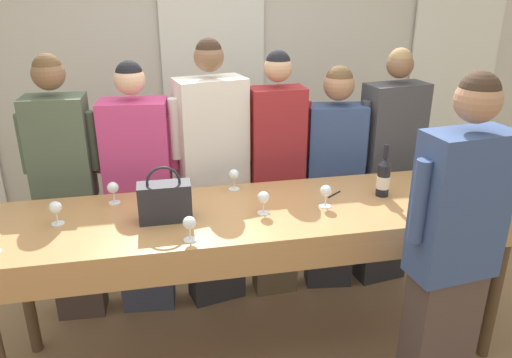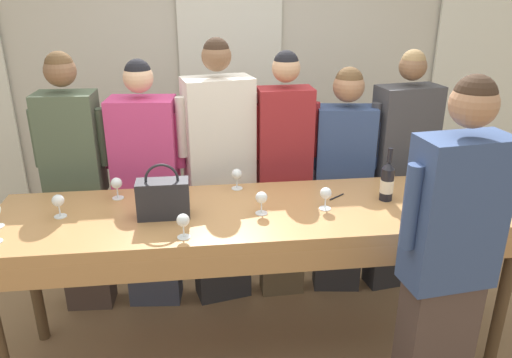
# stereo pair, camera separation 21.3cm
# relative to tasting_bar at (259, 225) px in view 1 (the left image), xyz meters

# --- Properties ---
(ground_plane) EXTENTS (18.00, 18.00, 0.00)m
(ground_plane) POSITION_rel_tasting_bar_xyz_m (0.00, 0.02, -0.91)
(ground_plane) COLOR #846647
(wall_back) EXTENTS (12.00, 0.06, 2.80)m
(wall_back) POSITION_rel_tasting_bar_xyz_m (0.00, 2.00, 0.49)
(wall_back) COLOR beige
(wall_back) RESTS_ON ground_plane
(curtain_panel_center) EXTENTS (0.89, 0.03, 2.69)m
(curtain_panel_center) POSITION_rel_tasting_bar_xyz_m (0.00, 1.93, 0.44)
(curtain_panel_center) COLOR white
(curtain_panel_center) RESTS_ON ground_plane
(curtain_panel_right) EXTENTS (0.89, 0.03, 2.69)m
(curtain_panel_right) POSITION_rel_tasting_bar_xyz_m (2.32, 1.93, 0.44)
(curtain_panel_right) COLOR white
(curtain_panel_right) RESTS_ON ground_plane
(tasting_bar) EXTENTS (2.90, 0.76, 1.00)m
(tasting_bar) POSITION_rel_tasting_bar_xyz_m (0.00, 0.00, 0.00)
(tasting_bar) COLOR #B27F4C
(tasting_bar) RESTS_ON ground_plane
(wine_bottle) EXTENTS (0.08, 0.08, 0.32)m
(wine_bottle) POSITION_rel_tasting_bar_xyz_m (0.76, 0.06, 0.21)
(wine_bottle) COLOR black
(wine_bottle) RESTS_ON tasting_bar
(handbag) EXTENTS (0.28, 0.13, 0.30)m
(handbag) POSITION_rel_tasting_bar_xyz_m (-0.51, -0.01, 0.20)
(handbag) COLOR #232328
(handbag) RESTS_ON tasting_bar
(wine_glass_front_left) EXTENTS (0.07, 0.07, 0.13)m
(wine_glass_front_left) POSITION_rel_tasting_bar_xyz_m (-0.09, 0.33, 0.18)
(wine_glass_front_left) COLOR white
(wine_glass_front_left) RESTS_ON tasting_bar
(wine_glass_front_mid) EXTENTS (0.07, 0.07, 0.13)m
(wine_glass_front_mid) POSITION_rel_tasting_bar_xyz_m (-0.80, 0.27, 0.18)
(wine_glass_front_mid) COLOR white
(wine_glass_front_mid) RESTS_ON tasting_bar
(wine_glass_front_right) EXTENTS (0.07, 0.07, 0.13)m
(wine_glass_front_right) POSITION_rel_tasting_bar_xyz_m (0.93, -0.25, 0.18)
(wine_glass_front_right) COLOR white
(wine_glass_front_right) RESTS_ON tasting_bar
(wine_glass_center_right) EXTENTS (0.07, 0.07, 0.13)m
(wine_glass_center_right) POSITION_rel_tasting_bar_xyz_m (-0.41, -0.26, 0.18)
(wine_glass_center_right) COLOR white
(wine_glass_center_right) RESTS_ON tasting_bar
(wine_glass_back_left) EXTENTS (0.07, 0.07, 0.13)m
(wine_glass_back_left) POSITION_rel_tasting_bar_xyz_m (0.01, -0.04, 0.18)
(wine_glass_back_left) COLOR white
(wine_glass_back_left) RESTS_ON tasting_bar
(wine_glass_back_mid) EXTENTS (0.07, 0.07, 0.13)m
(wine_glass_back_mid) POSITION_rel_tasting_bar_xyz_m (-1.07, 0.05, 0.18)
(wine_glass_back_mid) COLOR white
(wine_glass_back_mid) RESTS_ON tasting_bar
(wine_glass_back_right) EXTENTS (0.07, 0.07, 0.13)m
(wine_glass_back_right) POSITION_rel_tasting_bar_xyz_m (0.37, -0.02, 0.18)
(wine_glass_back_right) COLOR white
(wine_glass_back_right) RESTS_ON tasting_bar
(pen) EXTENTS (0.10, 0.08, 0.01)m
(pen) POSITION_rel_tasting_bar_xyz_m (0.48, 0.12, 0.10)
(pen) COLOR black
(pen) RESTS_ON tasting_bar
(guest_olive_jacket) EXTENTS (0.48, 0.26, 1.80)m
(guest_olive_jacket) POSITION_rel_tasting_bar_xyz_m (-1.13, 0.69, 0.02)
(guest_olive_jacket) COLOR #473833
(guest_olive_jacket) RESTS_ON ground_plane
(guest_pink_top) EXTENTS (0.54, 0.30, 1.74)m
(guest_pink_top) POSITION_rel_tasting_bar_xyz_m (-0.67, 0.69, -0.03)
(guest_pink_top) COLOR #383D51
(guest_pink_top) RESTS_ON ground_plane
(guest_cream_sweater) EXTENTS (0.56, 0.34, 1.86)m
(guest_cream_sweater) POSITION_rel_tasting_bar_xyz_m (-0.18, 0.69, 0.03)
(guest_cream_sweater) COLOR #28282D
(guest_cream_sweater) RESTS_ON ground_plane
(guest_striped_shirt) EXTENTS (0.47, 0.22, 1.78)m
(guest_striped_shirt) POSITION_rel_tasting_bar_xyz_m (0.27, 0.69, 0.01)
(guest_striped_shirt) COLOR brown
(guest_striped_shirt) RESTS_ON ground_plane
(guest_navy_coat) EXTENTS (0.51, 0.26, 1.67)m
(guest_navy_coat) POSITION_rel_tasting_bar_xyz_m (0.69, 0.69, -0.04)
(guest_navy_coat) COLOR #28282D
(guest_navy_coat) RESTS_ON ground_plane
(guest_beige_cap) EXTENTS (0.55, 0.28, 1.77)m
(guest_beige_cap) POSITION_rel_tasting_bar_xyz_m (1.11, 0.69, -0.01)
(guest_beige_cap) COLOR #28282D
(guest_beige_cap) RESTS_ON ground_plane
(host_pouring) EXTENTS (0.52, 0.26, 1.85)m
(host_pouring) POSITION_rel_tasting_bar_xyz_m (0.80, -0.63, 0.05)
(host_pouring) COLOR #473833
(host_pouring) RESTS_ON ground_plane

